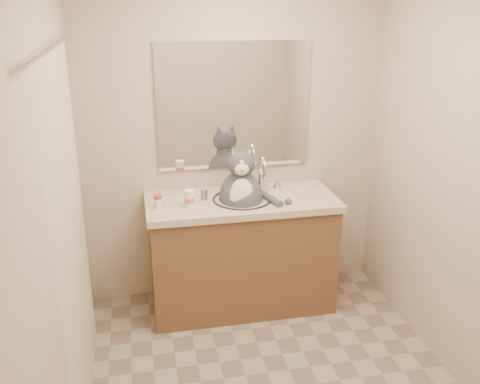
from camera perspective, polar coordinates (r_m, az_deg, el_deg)
name	(u,v)px	position (r m, az deg, el deg)	size (l,w,h in m)	color
room	(279,201)	(2.75, 4.20, -0.94)	(2.22, 2.52, 2.42)	gray
vanity	(242,250)	(3.91, 0.16, -6.25)	(1.34, 0.59, 1.12)	brown
mirror	(234,106)	(3.84, -0.65, 9.14)	(1.10, 0.02, 0.90)	white
shower_curtain	(72,240)	(2.84, -17.45, -4.89)	(0.02, 1.30, 1.93)	beige
cat	(241,195)	(3.71, 0.14, -0.32)	(0.43, 0.40, 0.61)	#48484D
pill_bottle_redcap	(158,202)	(3.61, -8.76, -1.04)	(0.07, 0.07, 0.09)	white
pill_bottle_orange	(190,199)	(3.60, -5.39, -0.72)	(0.07, 0.07, 0.12)	white
grey_canister	(204,194)	(3.73, -3.85, -0.26)	(0.06, 0.06, 0.07)	gray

